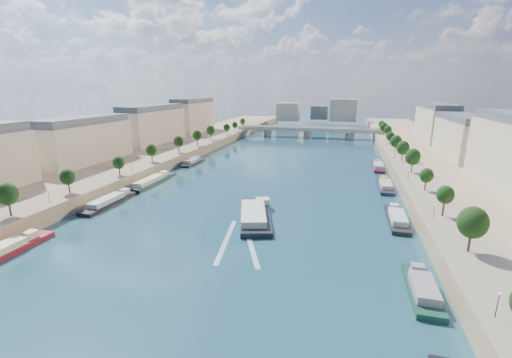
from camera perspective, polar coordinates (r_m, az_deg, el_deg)
The scene contains 17 objects.
ground at distance 153.45m, azimuth 3.24°, elevation 0.68°, with size 700.00×700.00×0.00m, color #0D2B3A.
quay_left at distance 181.17m, azimuth -19.68°, elevation 2.84°, with size 44.00×520.00×5.00m, color #9E8460.
quay_right at distance 155.81m, azimuth 30.15°, elevation -0.19°, with size 44.00×520.00×5.00m, color #9E8460.
pave_left at distance 172.69m, azimuth -15.63°, elevation 3.47°, with size 14.00×520.00×0.10m, color gray.
pave_right at distance 151.85m, azimuth 24.83°, elevation 1.11°, with size 14.00×520.00×0.10m, color gray.
trees_left at distance 172.46m, azimuth -14.84°, elevation 5.34°, with size 4.80×268.80×8.26m.
trees_right at distance 160.13m, azimuth 23.77°, elevation 3.87°, with size 4.80×268.80×8.26m.
lamps_left at distance 161.48m, azimuth -16.08°, elevation 3.66°, with size 0.36×200.36×4.28m.
lamps_right at distance 155.38m, azimuth 23.02°, elevation 2.62°, with size 0.36×200.36×4.28m.
buildings_left at distance 196.19m, azimuth -21.24°, elevation 7.70°, with size 16.00×226.00×23.20m.
buildings_right at distance 168.52m, azimuth 34.02°, elevation 5.14°, with size 16.00×226.00×23.20m.
skyline at distance 366.96m, azimuth 10.88°, elevation 11.06°, with size 79.00×42.00×22.00m.
bridge at distance 274.22m, azimuth 8.61°, elevation 7.93°, with size 112.00×12.00×8.15m.
tour_barge at distance 102.40m, azimuth -0.17°, elevation -5.99°, with size 16.41×30.78×4.02m.
wake at distance 88.23m, azimuth -3.00°, elevation -10.38°, with size 14.77×25.85×0.04m.
moored_barges_left at distance 121.60m, azimuth -24.38°, elevation -4.10°, with size 5.00×157.52×3.60m.
moored_barges_right at distance 106.47m, azimuth 22.55°, elevation -6.53°, with size 5.00×162.76×3.60m.
Camera 1 is at (29.67, -45.76, 37.69)m, focal length 24.00 mm.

